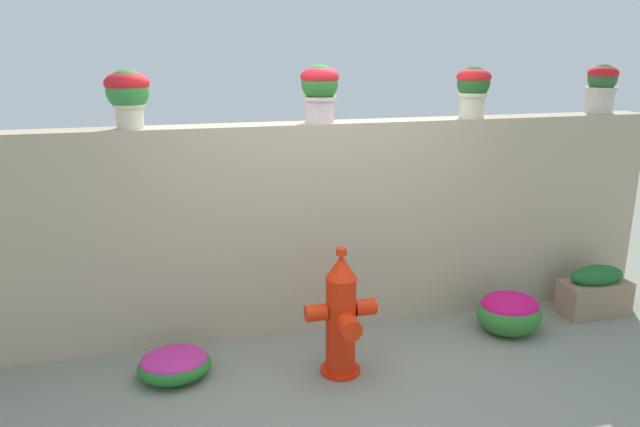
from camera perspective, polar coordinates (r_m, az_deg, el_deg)
ground_plane at (r=4.39m, az=3.27°, el=-16.46°), size 24.00×24.00×0.00m
stone_wall at (r=4.99m, az=-0.51°, el=-1.30°), size 6.22×0.29×1.76m
potted_plant_1 at (r=4.65m, az=-18.04°, el=11.07°), size 0.33×0.33×0.43m
potted_plant_2 at (r=4.80m, az=-0.03°, el=12.06°), size 0.31×0.31×0.45m
potted_plant_3 at (r=5.30m, az=14.55°, el=11.78°), size 0.29×0.29×0.43m
potted_plant_4 at (r=6.09m, az=25.49°, el=11.13°), size 0.29×0.29×0.44m
fire_hydrant at (r=4.36m, az=2.07°, el=-9.92°), size 0.53×0.43×0.97m
flower_bush_left at (r=5.32m, az=17.76°, el=-8.96°), size 0.55×0.49×0.36m
flower_bush_right at (r=4.58m, az=-13.84°, el=-13.85°), size 0.53×0.48×0.21m
planter_box at (r=5.93m, az=24.93°, el=-6.79°), size 0.61×0.29×0.46m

